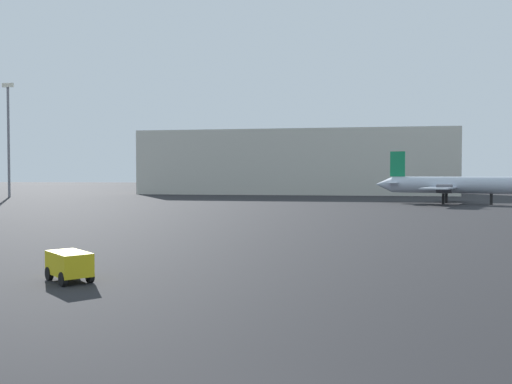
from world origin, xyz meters
name	(u,v)px	position (x,y,z in m)	size (l,w,h in m)	color
airplane_far_left	(449,185)	(16.35, 83.33, 3.01)	(24.15, 21.85, 8.56)	#B2BCCC
baggage_cart	(69,264)	(-11.04, 13.38, 0.76)	(2.67, 2.55, 1.30)	gold
light_mast_left	(8,134)	(-68.77, 93.79, 13.02)	(2.40, 0.50, 23.44)	slate
terminal_building	(296,163)	(-12.86, 127.35, 7.56)	(73.70, 25.21, 15.13)	beige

